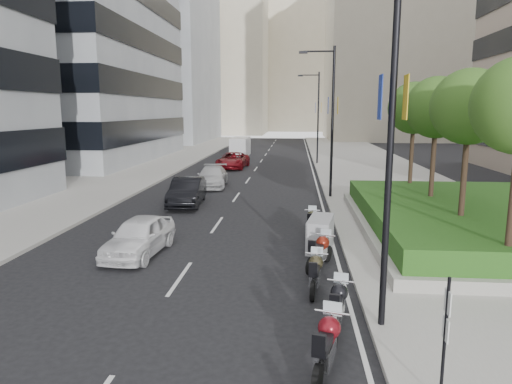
# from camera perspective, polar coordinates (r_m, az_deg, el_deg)

# --- Properties ---
(ground) EXTENTS (160.00, 160.00, 0.00)m
(ground) POSITION_cam_1_polar(r_m,az_deg,el_deg) (11.23, -6.98, -18.13)
(ground) COLOR black
(ground) RESTS_ON ground
(sidewalk_right) EXTENTS (10.00, 100.00, 0.15)m
(sidewalk_right) POSITION_cam_1_polar(r_m,az_deg,el_deg) (40.59, 14.66, 2.40)
(sidewalk_right) COLOR #9E9B93
(sidewalk_right) RESTS_ON ground
(sidewalk_left) EXTENTS (8.00, 100.00, 0.15)m
(sidewalk_left) POSITION_cam_1_polar(r_m,az_deg,el_deg) (42.43, -14.56, 2.73)
(sidewalk_left) COLOR #9E9B93
(sidewalk_left) RESTS_ON ground
(lane_edge) EXTENTS (0.12, 100.00, 0.01)m
(lane_edge) POSITION_cam_1_polar(r_m,az_deg,el_deg) (40.05, 7.16, 2.45)
(lane_edge) COLOR silver
(lane_edge) RESTS_ON ground
(lane_centre) EXTENTS (0.12, 100.00, 0.01)m
(lane_centre) POSITION_cam_1_polar(r_m,az_deg,el_deg) (40.18, -0.28, 2.55)
(lane_centre) COLOR silver
(lane_centre) RESTS_ON ground
(building_grey_far) EXTENTS (22.00, 26.00, 30.00)m
(building_grey_far) POSITION_cam_1_polar(r_m,az_deg,el_deg) (84.40, -13.68, 16.45)
(building_grey_far) COLOR gray
(building_grey_far) RESTS_ON ground
(building_cream_right) EXTENTS (28.00, 24.00, 36.00)m
(building_cream_right) POSITION_cam_1_polar(r_m,az_deg,el_deg) (92.71, 18.15, 17.52)
(building_cream_right) COLOR #B7AD93
(building_cream_right) RESTS_ON ground
(building_cream_left) EXTENTS (26.00, 24.00, 34.00)m
(building_cream_left) POSITION_cam_1_polar(r_m,az_deg,el_deg) (112.11, -5.63, 16.07)
(building_cream_left) COLOR #B7AD93
(building_cream_left) RESTS_ON ground
(building_cream_centre) EXTENTS (30.00, 24.00, 38.00)m
(building_cream_centre) POSITION_cam_1_polar(r_m,az_deg,el_deg) (130.39, 5.07, 16.12)
(building_cream_centre) COLOR #B7AD93
(building_cream_centre) RESTS_ON ground
(planter) EXTENTS (10.00, 14.00, 0.40)m
(planter) POSITION_cam_1_polar(r_m,az_deg,el_deg) (21.75, 26.06, -4.09)
(planter) COLOR #9D9A92
(planter) RESTS_ON sidewalk_right
(hedge) EXTENTS (9.40, 13.40, 0.80)m
(hedge) POSITION_cam_1_polar(r_m,az_deg,el_deg) (21.62, 26.18, -2.54)
(hedge) COLOR #1C4513
(hedge) RESTS_ON planter
(tree_1) EXTENTS (2.80, 2.80, 6.30)m
(tree_1) POSITION_cam_1_polar(r_m,az_deg,el_deg) (18.78, 25.13, 9.56)
(tree_1) COLOR #332319
(tree_1) RESTS_ON planter
(tree_2) EXTENTS (2.80, 2.80, 6.30)m
(tree_2) POSITION_cam_1_polar(r_m,az_deg,el_deg) (22.58, 21.65, 9.74)
(tree_2) COLOR #332319
(tree_2) RESTS_ON planter
(tree_3) EXTENTS (2.80, 2.80, 6.30)m
(tree_3) POSITION_cam_1_polar(r_m,az_deg,el_deg) (26.44, 19.17, 9.84)
(tree_3) COLOR #332319
(tree_3) RESTS_ON planter
(lamp_post_0) EXTENTS (2.34, 0.45, 9.00)m
(lamp_post_0) POSITION_cam_1_polar(r_m,az_deg,el_deg) (10.85, 15.77, 8.49)
(lamp_post_0) COLOR black
(lamp_post_0) RESTS_ON ground
(lamp_post_1) EXTENTS (2.34, 0.45, 9.00)m
(lamp_post_1) POSITION_cam_1_polar(r_m,az_deg,el_deg) (27.74, 9.23, 9.51)
(lamp_post_1) COLOR black
(lamp_post_1) RESTS_ON ground
(lamp_post_2) EXTENTS (2.34, 0.45, 9.00)m
(lamp_post_2) POSITION_cam_1_polar(r_m,az_deg,el_deg) (45.71, 7.59, 9.74)
(lamp_post_2) COLOR black
(lamp_post_2) RESTS_ON ground
(parking_sign) EXTENTS (0.06, 0.32, 2.50)m
(parking_sign) POSITION_cam_1_polar(r_m,az_deg,el_deg) (8.98, 22.57, -16.07)
(parking_sign) COLOR black
(parking_sign) RESTS_ON ground
(motorcycle_1) EXTENTS (0.86, 2.18, 1.11)m
(motorcycle_1) POSITION_cam_1_polar(r_m,az_deg,el_deg) (9.90, 8.82, -18.41)
(motorcycle_1) COLOR black
(motorcycle_1) RESTS_ON ground
(motorcycle_2) EXTENTS (0.73, 2.04, 1.03)m
(motorcycle_2) POSITION_cam_1_polar(r_m,az_deg,el_deg) (11.82, 10.20, -13.75)
(motorcycle_2) COLOR black
(motorcycle_2) RESTS_ON ground
(motorcycle_3) EXTENTS (0.68, 2.05, 1.02)m
(motorcycle_3) POSITION_cam_1_polar(r_m,az_deg,el_deg) (13.87, 7.40, -10.02)
(motorcycle_3) COLOR black
(motorcycle_3) RESTS_ON ground
(motorcycle_4) EXTENTS (1.05, 1.99, 1.06)m
(motorcycle_4) POSITION_cam_1_polar(r_m,az_deg,el_deg) (15.81, 8.01, -7.40)
(motorcycle_4) COLOR black
(motorcycle_4) RESTS_ON ground
(motorcycle_5) EXTENTS (1.19, 2.19, 1.26)m
(motorcycle_5) POSITION_cam_1_polar(r_m,az_deg,el_deg) (17.78, 8.04, -5.21)
(motorcycle_5) COLOR black
(motorcycle_5) RESTS_ON ground
(motorcycle_6) EXTENTS (0.67, 2.02, 1.01)m
(motorcycle_6) POSITION_cam_1_polar(r_m,az_deg,el_deg) (19.89, 6.93, -3.81)
(motorcycle_6) COLOR black
(motorcycle_6) RESTS_ON ground
(car_a) EXTENTS (1.97, 4.27, 1.42)m
(car_a) POSITION_cam_1_polar(r_m,az_deg,el_deg) (17.59, -14.39, -5.34)
(car_a) COLOR white
(car_a) RESTS_ON ground
(car_b) EXTENTS (1.96, 4.80, 1.55)m
(car_b) POSITION_cam_1_polar(r_m,az_deg,el_deg) (26.19, -8.61, 0.05)
(car_b) COLOR black
(car_b) RESTS_ON ground
(car_c) EXTENTS (2.33, 5.03, 1.42)m
(car_c) POSITION_cam_1_polar(r_m,az_deg,el_deg) (32.33, -5.51, 1.92)
(car_c) COLOR #B3B2B5
(car_c) RESTS_ON ground
(car_d) EXTENTS (2.81, 5.47, 1.48)m
(car_d) POSITION_cam_1_polar(r_m,az_deg,el_deg) (42.67, -2.92, 3.98)
(car_d) COLOR maroon
(car_d) RESTS_ON ground
(delivery_van) EXTENTS (1.98, 5.13, 2.15)m
(delivery_van) POSITION_cam_1_polar(r_m,az_deg,el_deg) (54.32, -2.00, 5.58)
(delivery_van) COLOR silver
(delivery_van) RESTS_ON ground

